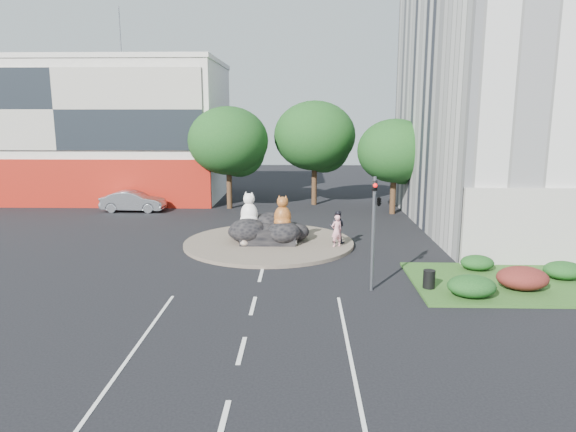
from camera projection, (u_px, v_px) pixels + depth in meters
The scene contains 22 objects.
ground at pixel (253, 306), 20.61m from camera, with size 120.00×120.00×0.00m, color black.
roundabout_island at pixel (269, 243), 30.40m from camera, with size 10.00×10.00×0.20m, color brown.
rock_plinth at pixel (269, 234), 30.30m from camera, with size 3.20×2.60×0.90m, color black, non-canonical shape.
shophouse_block at pixel (86, 130), 47.28m from camera, with size 25.20×12.30×17.40m.
grass_verge at pixel (523, 283), 23.23m from camera, with size 10.00×6.00×0.12m, color #254A18.
tree_left at pixel (229, 144), 41.35m from camera, with size 6.46×6.46×8.27m.
tree_mid at pixel (315, 139), 43.07m from camera, with size 6.84×6.84×8.76m.
tree_right at pixel (395, 154), 39.16m from camera, with size 5.70×5.70×7.30m.
hedge_near_green at pixel (472, 286), 21.25m from camera, with size 2.00×1.60×0.90m, color #133C15.
hedge_red at pixel (522, 278), 22.15m from camera, with size 2.20×1.76×0.99m, color #501915.
hedge_mid_green at pixel (563, 270), 23.57m from camera, with size 1.80×1.44×0.81m, color #133C15.
hedge_back_green at pixel (477, 263), 24.95m from camera, with size 1.60×1.28×0.72m, color #133C15.
traffic_light at pixel (376, 209), 21.74m from camera, with size 0.44×1.24×5.00m.
street_lamp at pixel (506, 172), 27.24m from camera, with size 2.34×0.22×8.06m.
cat_white at pixel (249, 208), 30.38m from camera, with size 1.21×1.05×2.01m, color white, non-canonical shape.
cat_tabby at pixel (283, 211), 29.74m from camera, with size 1.15×0.99×1.91m, color #BA4F26, non-canonical shape.
kitten_calico at pixel (244, 237), 29.23m from camera, with size 0.59×0.52×0.99m, color beige, non-canonical shape.
kitten_white at pixel (293, 238), 29.37m from camera, with size 0.50×0.43×0.83m, color silver, non-canonical shape.
pedestrian_pink at pixel (337, 231), 28.99m from camera, with size 0.67×0.44×1.82m, color pink.
pedestrian_dark at pixel (337, 227), 29.84m from camera, with size 0.93×0.72×1.91m, color black.
parked_car at pixel (133, 201), 40.74m from camera, with size 1.74×4.99×1.64m, color #9EA1A6.
litter_bin at pixel (429, 279), 22.32m from camera, with size 0.52×0.52×0.80m, color black.
Camera 1 is at (1.93, -19.49, 7.51)m, focal length 32.00 mm.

